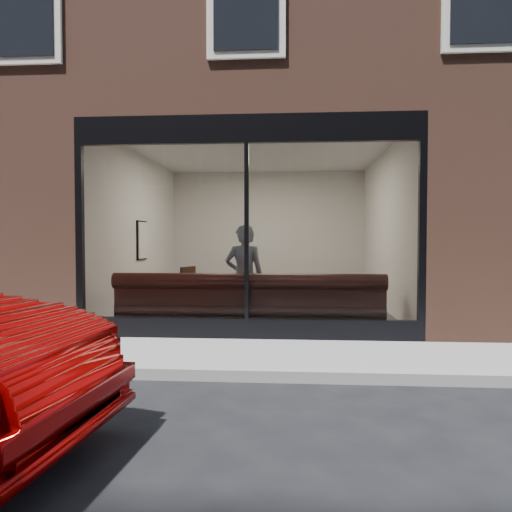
# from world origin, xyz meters

# --- Properties ---
(ground) EXTENTS (120.00, 120.00, 0.00)m
(ground) POSITION_xyz_m (0.00, 0.00, 0.00)
(ground) COLOR black
(ground) RESTS_ON ground
(sidewalk_near) EXTENTS (40.00, 2.00, 0.01)m
(sidewalk_near) POSITION_xyz_m (0.00, 1.00, 0.01)
(sidewalk_near) COLOR gray
(sidewalk_near) RESTS_ON ground
(kerb_near) EXTENTS (40.00, 0.10, 0.12)m
(kerb_near) POSITION_xyz_m (0.00, -0.05, 0.06)
(kerb_near) COLOR gray
(kerb_near) RESTS_ON ground
(host_building_pier_left) EXTENTS (2.50, 12.00, 3.20)m
(host_building_pier_left) POSITION_xyz_m (-3.75, 8.00, 1.60)
(host_building_pier_left) COLOR brown
(host_building_pier_left) RESTS_ON ground
(host_building_pier_right) EXTENTS (2.50, 12.00, 3.20)m
(host_building_pier_right) POSITION_xyz_m (3.75, 8.00, 1.60)
(host_building_pier_right) COLOR brown
(host_building_pier_right) RESTS_ON ground
(host_building_backfill) EXTENTS (5.00, 6.00, 3.20)m
(host_building_backfill) POSITION_xyz_m (0.00, 11.00, 1.60)
(host_building_backfill) COLOR brown
(host_building_backfill) RESTS_ON ground
(cafe_floor) EXTENTS (6.00, 6.00, 0.00)m
(cafe_floor) POSITION_xyz_m (0.00, 5.00, 0.02)
(cafe_floor) COLOR #2D2D30
(cafe_floor) RESTS_ON ground
(cafe_ceiling) EXTENTS (6.00, 6.00, 0.00)m
(cafe_ceiling) POSITION_xyz_m (0.00, 5.00, 3.19)
(cafe_ceiling) COLOR white
(cafe_ceiling) RESTS_ON host_building_upper
(cafe_wall_back) EXTENTS (5.00, 0.00, 5.00)m
(cafe_wall_back) POSITION_xyz_m (0.00, 7.99, 1.60)
(cafe_wall_back) COLOR silver
(cafe_wall_back) RESTS_ON ground
(cafe_wall_left) EXTENTS (0.00, 6.00, 6.00)m
(cafe_wall_left) POSITION_xyz_m (-2.49, 5.00, 1.60)
(cafe_wall_left) COLOR silver
(cafe_wall_left) RESTS_ON ground
(cafe_wall_right) EXTENTS (0.00, 6.00, 6.00)m
(cafe_wall_right) POSITION_xyz_m (2.49, 5.00, 1.60)
(cafe_wall_right) COLOR silver
(cafe_wall_right) RESTS_ON ground
(storefront_kick) EXTENTS (5.00, 0.10, 0.30)m
(storefront_kick) POSITION_xyz_m (0.00, 2.05, 0.15)
(storefront_kick) COLOR black
(storefront_kick) RESTS_ON ground
(storefront_header) EXTENTS (5.00, 0.10, 0.40)m
(storefront_header) POSITION_xyz_m (0.00, 2.05, 3.00)
(storefront_header) COLOR black
(storefront_header) RESTS_ON host_building_upper
(storefront_mullion) EXTENTS (0.06, 0.10, 2.50)m
(storefront_mullion) POSITION_xyz_m (0.00, 2.05, 1.55)
(storefront_mullion) COLOR black
(storefront_mullion) RESTS_ON storefront_kick
(storefront_glass) EXTENTS (4.80, 0.00, 4.80)m
(storefront_glass) POSITION_xyz_m (0.00, 2.02, 1.55)
(storefront_glass) COLOR white
(storefront_glass) RESTS_ON storefront_kick
(banquette) EXTENTS (4.00, 0.55, 0.45)m
(banquette) POSITION_xyz_m (0.00, 2.45, 0.23)
(banquette) COLOR #3B1715
(banquette) RESTS_ON cafe_floor
(person) EXTENTS (0.62, 0.42, 1.67)m
(person) POSITION_xyz_m (-0.10, 2.72, 0.83)
(person) COLOR #97ADC6
(person) RESTS_ON cafe_floor
(cafe_table_left) EXTENTS (0.85, 0.85, 0.04)m
(cafe_table_left) POSITION_xyz_m (-0.79, 3.75, 0.74)
(cafe_table_left) COLOR #321C13
(cafe_table_left) RESTS_ON cafe_floor
(cafe_table_right) EXTENTS (0.67, 0.67, 0.04)m
(cafe_table_right) POSITION_xyz_m (1.88, 3.40, 0.74)
(cafe_table_right) COLOR #321C13
(cafe_table_right) RESTS_ON cafe_floor
(cafe_chair_left) EXTENTS (0.56, 0.56, 0.04)m
(cafe_chair_left) POSITION_xyz_m (-1.37, 3.73, 0.24)
(cafe_chair_left) COLOR #321C13
(cafe_chair_left) RESTS_ON cafe_floor
(wall_poster) EXTENTS (0.02, 0.56, 0.75)m
(wall_poster) POSITION_xyz_m (-2.45, 5.09, 1.41)
(wall_poster) COLOR white
(wall_poster) RESTS_ON cafe_wall_left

